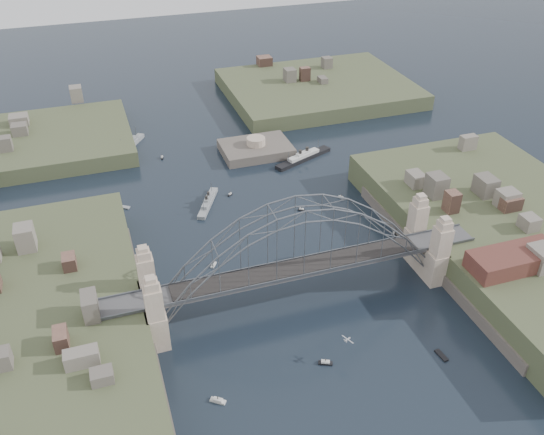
{
  "coord_description": "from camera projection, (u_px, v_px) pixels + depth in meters",
  "views": [
    {
      "loc": [
        -36.63,
        -91.32,
        85.98
      ],
      "look_at": [
        0.0,
        18.0,
        10.0
      ],
      "focal_mm": 38.43,
      "sensor_mm": 36.0,
      "label": 1
    }
  ],
  "objects": [
    {
      "name": "fort_island",
      "position": [
        256.0,
        154.0,
        188.12
      ],
      "size": [
        22.0,
        16.0,
        9.4
      ],
      "color": "#504840",
      "rests_on": "ground"
    },
    {
      "name": "small_boat_c",
      "position": [
        325.0,
        363.0,
        112.9
      ],
      "size": [
        2.91,
        2.01,
        1.43
      ],
      "color": "silver",
      "rests_on": "ground"
    },
    {
      "name": "small_boat_d",
      "position": [
        341.0,
        198.0,
        164.27
      ],
      "size": [
        1.5,
        2.37,
        1.43
      ],
      "color": "silver",
      "rests_on": "ground"
    },
    {
      "name": "naval_cruiser_far",
      "position": [
        130.0,
        145.0,
        190.84
      ],
      "size": [
        11.24,
        15.13,
        5.64
      ],
      "color": "gray",
      "rests_on": "ground"
    },
    {
      "name": "small_boat_i",
      "position": [
        394.0,
        233.0,
        149.76
      ],
      "size": [
        1.97,
        1.92,
        1.43
      ],
      "color": "silver",
      "rests_on": "ground"
    },
    {
      "name": "headland_nw",
      "position": [
        37.0,
        148.0,
        189.67
      ],
      "size": [
        60.0,
        45.0,
        9.0
      ],
      "primitive_type": "cube",
      "color": "#414A2C",
      "rests_on": "ground"
    },
    {
      "name": "small_boat_f",
      "position": [
        230.0,
        194.0,
        165.69
      ],
      "size": [
        1.61,
        1.39,
        1.43
      ],
      "color": "silver",
      "rests_on": "ground"
    },
    {
      "name": "bridge",
      "position": [
        299.0,
        253.0,
        122.54
      ],
      "size": [
        84.0,
        13.8,
        24.6
      ],
      "color": "#4A4A4C",
      "rests_on": "ground"
    },
    {
      "name": "ocean_liner",
      "position": [
        303.0,
        157.0,
        183.56
      ],
      "size": [
        20.93,
        11.08,
        5.27
      ],
      "color": "black",
      "rests_on": "ground"
    },
    {
      "name": "small_boat_a",
      "position": [
        214.0,
        265.0,
        138.65
      ],
      "size": [
        1.9,
        2.32,
        1.43
      ],
      "color": "silver",
      "rests_on": "ground"
    },
    {
      "name": "small_boat_j",
      "position": [
        218.0,
        401.0,
        105.35
      ],
      "size": [
        2.92,
        2.49,
        1.43
      ],
      "color": "silver",
      "rests_on": "ground"
    },
    {
      "name": "small_boat_h",
      "position": [
        162.0,
        158.0,
        184.66
      ],
      "size": [
        1.2,
        2.19,
        1.43
      ],
      "color": "silver",
      "rests_on": "ground"
    },
    {
      "name": "shore_west",
      "position": [
        22.0,
        352.0,
        113.03
      ],
      "size": [
        50.5,
        90.0,
        12.0
      ],
      "color": "#414A2C",
      "rests_on": "ground"
    },
    {
      "name": "headland_ne",
      "position": [
        318.0,
        93.0,
        229.27
      ],
      "size": [
        70.0,
        55.0,
        9.5
      ],
      "primitive_type": "cube",
      "color": "#414A2C",
      "rests_on": "ground"
    },
    {
      "name": "finger_pier",
      "position": [
        528.0,
        341.0,
        117.12
      ],
      "size": [
        4.0,
        22.0,
        1.4
      ],
      "primitive_type": "cube",
      "color": "#4A4A4C",
      "rests_on": "ground"
    },
    {
      "name": "ground",
      "position": [
        298.0,
        297.0,
        129.32
      ],
      "size": [
        500.0,
        500.0,
        0.0
      ],
      "primitive_type": "plane",
      "color": "black",
      "rests_on": "ground"
    },
    {
      "name": "wharf_shed",
      "position": [
        514.0,
        260.0,
        124.41
      ],
      "size": [
        20.0,
        8.0,
        4.0
      ],
      "primitive_type": "cube",
      "color": "#592D26",
      "rests_on": "shore_east"
    },
    {
      "name": "small_boat_g",
      "position": [
        441.0,
        355.0,
        114.64
      ],
      "size": [
        1.39,
        3.31,
        0.45
      ],
      "color": "silver",
      "rests_on": "ground"
    },
    {
      "name": "naval_cruiser_near",
      "position": [
        208.0,
        203.0,
        161.24
      ],
      "size": [
        8.97,
        14.85,
        4.69
      ],
      "color": "gray",
      "rests_on": "ground"
    },
    {
      "name": "shore_east",
      "position": [
        515.0,
        242.0,
        143.45
      ],
      "size": [
        50.5,
        90.0,
        12.0
      ],
      "color": "#414A2C",
      "rests_on": "ground"
    },
    {
      "name": "small_boat_e",
      "position": [
        123.0,
        207.0,
        160.34
      ],
      "size": [
        3.72,
        3.12,
        0.45
      ],
      "color": "silver",
      "rests_on": "ground"
    },
    {
      "name": "small_boat_b",
      "position": [
        302.0,
        210.0,
        158.96
      ],
      "size": [
        2.0,
        1.68,
        1.43
      ],
      "color": "silver",
      "rests_on": "ground"
    },
    {
      "name": "aeroplane",
      "position": [
        347.0,
        340.0,
        111.54
      ],
      "size": [
        1.6,
        2.7,
        0.41
      ],
      "color": "#B8BBC0"
    }
  ]
}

